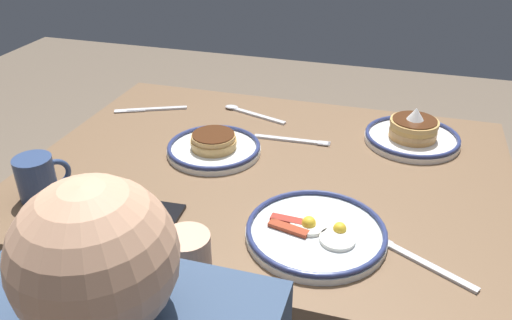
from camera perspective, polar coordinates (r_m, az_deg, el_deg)
dining_table at (r=1.28m, az=1.23°, el=-4.12°), size 1.13×0.85×0.75m
plate_near_main at (r=1.40m, az=16.94°, el=2.77°), size 0.24×0.24×0.10m
plate_center_pancakes at (r=1.29m, az=-4.69°, el=1.51°), size 0.24×0.24×0.05m
plate_far_companion at (r=1.01m, az=6.66°, el=-7.90°), size 0.27×0.27×0.04m
coffee_mug at (r=1.19m, az=-23.04°, el=-1.78°), size 0.09×0.10×0.10m
cell_phone at (r=1.10m, az=-11.92°, el=-5.56°), size 0.15×0.08×0.01m
fork_near at (r=1.36m, az=4.05°, el=2.22°), size 0.20×0.03×0.01m
fork_far at (r=0.99m, az=18.03°, el=-10.75°), size 0.19×0.11×0.01m
butter_knife at (r=1.57m, az=-11.56°, el=5.53°), size 0.20×0.10×0.01m
tea_spoon at (r=1.51m, az=-1.06°, el=5.35°), size 0.20×0.08×0.01m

